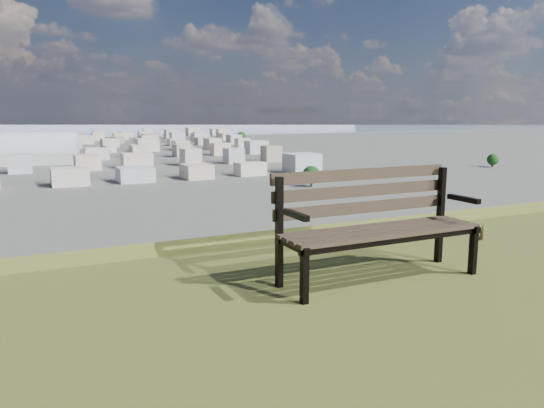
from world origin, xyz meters
TOP-DOWN VIEW (x-y plane):
  - park_bench at (0.61, 2.65)m, footprint 1.66×0.53m
  - arena at (0.39, 291.94)m, footprint 53.64×29.67m
  - city_blocks at (0.00, 394.44)m, footprint 395.00×361.00m
  - bay_water at (0.00, 900.00)m, footprint 2400.00×700.00m

SIDE VIEW (x-z plane):
  - bay_water at x=0.00m, z-range -0.06..0.06m
  - city_blocks at x=0.00m, z-range 0.00..7.00m
  - arena at x=0.39m, z-range -5.66..15.77m
  - park_bench at x=0.61m, z-range 25.06..25.92m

